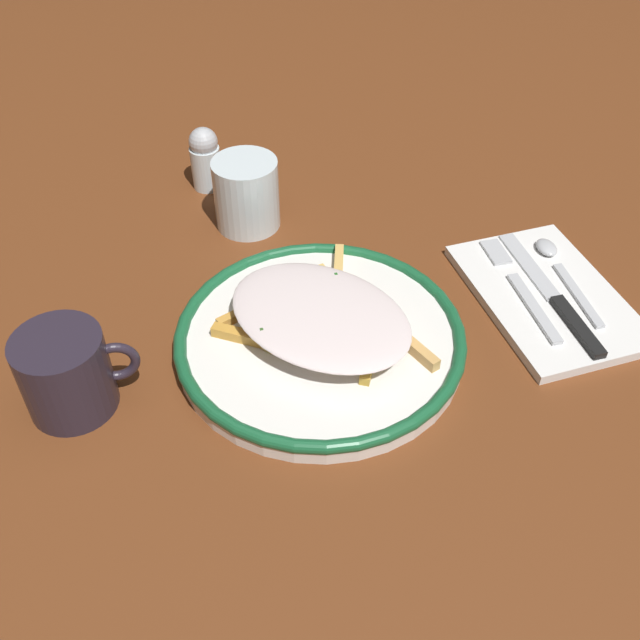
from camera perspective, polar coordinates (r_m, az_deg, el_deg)
ground_plane at (r=0.75m, az=-0.00°, el=-2.18°), size 2.60×2.60×0.00m
plate at (r=0.74m, az=-0.00°, el=-1.44°), size 0.29×0.29×0.03m
fries_heap at (r=0.72m, az=0.13°, el=0.06°), size 0.23×0.25×0.03m
napkin at (r=0.84m, az=17.27°, el=1.79°), size 0.16×0.23×0.01m
fork at (r=0.83m, az=15.31°, el=2.46°), size 0.02×0.18×0.00m
knife at (r=0.82m, az=18.00°, el=1.40°), size 0.02×0.21×0.01m
spoon at (r=0.87m, az=18.09°, el=4.03°), size 0.02×0.15×0.01m
water_glass at (r=0.89m, az=-5.75°, el=9.75°), size 0.08×0.08×0.09m
coffee_mug at (r=0.71m, az=-19.10°, el=-3.93°), size 0.11×0.08×0.08m
salt_shaker at (r=0.97m, az=-8.93°, el=12.35°), size 0.04×0.04×0.08m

